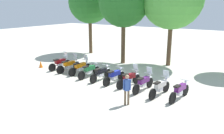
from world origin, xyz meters
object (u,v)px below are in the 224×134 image
Objects in this scene: motorcycle_2 at (80,67)px; motorcycle_8 at (160,87)px; motorcycle_3 at (89,70)px; motorcycle_9 at (180,91)px; traffic_cone at (41,64)px; tree_1 at (124,2)px; motorcycle_0 at (60,63)px; person_0 at (127,88)px; motorcycle_7 at (144,83)px; tree_0 at (90,2)px; motorcycle_1 at (69,65)px; motorcycle_5 at (114,76)px; motorcycle_6 at (129,79)px; motorcycle_4 at (101,73)px.

motorcycle_2 is 1.00× the size of motorcycle_8.
motorcycle_9 is at bearing -90.64° from motorcycle_3.
motorcycle_9 is at bearing -2.00° from traffic_cone.
motorcycle_3 is 6.59m from motorcycle_9.
tree_1 is (0.98, 4.64, 4.71)m from motorcycle_2.
motorcycle_0 and motorcycle_2 have the same top height.
motorcycle_3 is 1.01× the size of motorcycle_9.
person_0 is at bearing 163.43° from motorcycle_8.
tree_0 reaches higher than motorcycle_7.
tree_1 reaches higher than traffic_cone.
motorcycle_9 is 9.82m from tree_1.
motorcycle_1 is 0.99× the size of motorcycle_7.
motorcycle_1 and motorcycle_8 have the same top height.
traffic_cone is at bearing 95.41° from motorcycle_8.
motorcycle_5 and motorcycle_9 have the same top height.
tree_1 is at bearing -21.36° from tree_0.
motorcycle_2 and motorcycle_6 have the same top height.
tree_0 is (-9.71, 7.35, 4.78)m from motorcycle_7.
motorcycle_2 is at bearing -101.97° from tree_1.
motorcycle_6 reaches higher than traffic_cone.
motorcycle_0 is at bearing 91.73° from motorcycle_8.
motorcycle_8 reaches higher than motorcycle_5.
motorcycle_9 is (1.09, 0.05, -0.01)m from motorcycle_8.
tree_0 is at bearing 52.72° from motorcycle_5.
motorcycle_2 reaches higher than motorcycle_5.
motorcycle_4 is at bearing -76.60° from tree_1.
motorcycle_6 and motorcycle_8 have the same top height.
motorcycle_5 is (5.48, -0.55, -0.01)m from motorcycle_0.
motorcycle_5 is 3.31m from motorcycle_8.
motorcycle_8 is at bearing -2.48° from traffic_cone.
motorcycle_4 is 2.20m from motorcycle_6.
tree_1 is 8.60m from traffic_cone.
traffic_cone is (-10.52, 0.46, -0.24)m from motorcycle_8.
motorcycle_3 is at bearing 94.71° from motorcycle_9.
motorcycle_0 is 1.00× the size of motorcycle_5.
motorcycle_3 and motorcycle_5 have the same top height.
motorcycle_7 is 0.29× the size of tree_0.
motorcycle_1 is 0.99× the size of motorcycle_4.
motorcycle_0 is at bearing -151.55° from person_0.
traffic_cone is (-2.85, -0.35, -0.24)m from motorcycle_1.
motorcycle_8 is (1.10, -0.17, 0.00)m from motorcycle_7.
motorcycle_4 and motorcycle_5 have the same top height.
motorcycle_0 is 1.11m from motorcycle_1.
motorcycle_0 reaches higher than motorcycle_5.
motorcycle_2 is at bearing 90.64° from motorcycle_8.
person_0 is (1.23, -2.49, 0.42)m from motorcycle_6.
motorcycle_0 is 1.36× the size of person_0.
tree_1 reaches higher than motorcycle_1.
person_0 reaches higher than motorcycle_2.
motorcycle_0 is 1.00× the size of motorcycle_7.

